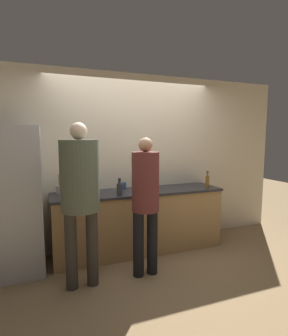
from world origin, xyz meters
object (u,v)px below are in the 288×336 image
fruit_bowl (149,187)px  bottle_amber (207,181)px  person_left (80,187)px  bottle_dark (120,189)px  refrigerator (9,201)px  person_center (145,196)px  potted_plant (82,184)px  utensil_crock (60,189)px  cup_blue (124,186)px

fruit_bowl → bottle_amber: (0.88, -0.18, 0.06)m
person_left → bottle_dark: (0.56, 0.47, -0.14)m
refrigerator → person_center: 1.65m
bottle_amber → bottle_dark: (-1.38, -0.03, -0.01)m
refrigerator → person_center: size_ratio=1.08×
refrigerator → potted_plant: 0.92m
refrigerator → utensil_crock: 0.63m
bottle_dark → cup_blue: 0.43m
bottle_dark → potted_plant: bottle_dark is taller
potted_plant → person_center: bearing=-53.5°
utensil_crock → cup_blue: size_ratio=2.72×
person_left → utensil_crock: person_left is taller
fruit_bowl → cup_blue: fruit_bowl is taller
refrigerator → person_left: (0.77, -0.63, 0.23)m
potted_plant → refrigerator: bearing=-167.5°
utensil_crock → bottle_dark: bearing=-25.5°
bottle_amber → fruit_bowl: bearing=168.1°
person_left → potted_plant: person_left is taller
person_center → bottle_dark: person_center is taller
person_left → utensil_crock: bearing=101.7°
fruit_bowl → bottle_amber: size_ratio=1.04×
bottle_dark → fruit_bowl: bearing=23.3°
person_left → potted_plant: 0.85m
person_left → bottle_dark: 0.75m
fruit_bowl → bottle_amber: 0.90m
fruit_bowl → bottle_dark: (-0.51, -0.22, 0.05)m
person_left → cup_blue: 1.14m
fruit_bowl → cup_blue: bearing=153.1°
bottle_amber → potted_plant: (-1.82, 0.33, 0.02)m
person_center → bottle_amber: 1.30m
utensil_crock → cup_blue: (0.90, 0.04, -0.02)m
utensil_crock → bottle_amber: size_ratio=1.07×
utensil_crock → refrigerator: bearing=-162.8°
utensil_crock → bottle_dark: 0.81m
person_center → utensil_crock: (-0.92, 0.82, -0.01)m
fruit_bowl → bottle_dark: bottle_dark is taller
utensil_crock → potted_plant: utensil_crock is taller
person_left → bottle_dark: person_left is taller
person_left → cup_blue: person_left is taller
cup_blue → bottle_dark: bearing=-113.6°
fruit_bowl → utensil_crock: size_ratio=0.97×
fruit_bowl → bottle_amber: bottle_amber is taller
refrigerator → utensil_crock: bearing=17.2°
refrigerator → potted_plant: refrigerator is taller
bottle_amber → potted_plant: size_ratio=1.17×
person_left → bottle_dark: bearing=39.8°
refrigerator → potted_plant: (0.89, 0.20, 0.12)m
person_left → utensil_crock: size_ratio=6.64×
bottle_amber → utensil_crock: bearing=171.5°
utensil_crock → fruit_bowl: bearing=-6.0°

